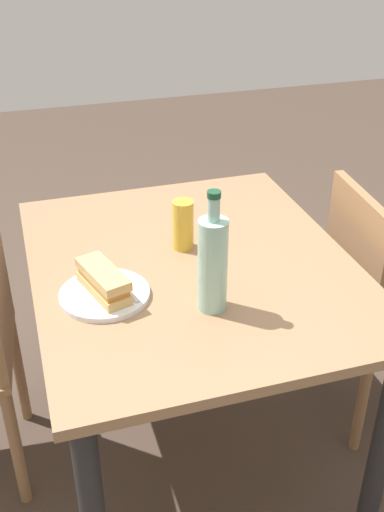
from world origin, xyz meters
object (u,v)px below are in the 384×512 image
dining_table (192,295)px  knife_near (121,283)px  water_bottle (213,263)px  chair_far (377,294)px  baguette_sandwich_near (103,281)px  beer_glass (185,225)px  plate_near (105,294)px

dining_table → knife_near: knife_near is taller
water_bottle → chair_far: bearing=109.2°
baguette_sandwich_near → knife_near: baguette_sandwich_near is taller
chair_far → baguette_sandwich_near: size_ratio=4.42×
dining_table → beer_glass: (-0.09, 0.00, 0.19)m
baguette_sandwich_near → plate_near: bearing=0.0°
baguette_sandwich_near → beer_glass: size_ratio=1.32×
dining_table → baguette_sandwich_near: 0.33m
beer_glass → water_bottle: bearing=-3.7°
knife_near → baguette_sandwich_near: bearing=-61.2°
chair_far → knife_near: (0.08, -0.86, 0.26)m
plate_near → baguette_sandwich_near: size_ratio=1.19×
dining_table → knife_near: bearing=-71.6°
water_bottle → baguette_sandwich_near: bearing=-116.2°
knife_near → water_bottle: water_bottle is taller
dining_table → water_bottle: 0.33m
chair_far → baguette_sandwich_near: 0.96m
chair_far → beer_glass: 0.72m
knife_near → chair_far: bearing=95.3°
knife_near → beer_glass: size_ratio=1.19×
dining_table → water_bottle: size_ratio=3.32×
plate_near → beer_glass: 0.34m
baguette_sandwich_near → beer_glass: bearing=124.6°
plate_near → chair_far: bearing=96.7°
beer_glass → knife_near: bearing=-54.2°
chair_far → baguette_sandwich_near: bearing=-83.3°
chair_far → plate_near: 0.95m
knife_near → beer_glass: beer_glass is taller
plate_near → knife_near: 0.06m
water_bottle → plate_near: bearing=-116.2°
chair_far → water_bottle: (0.23, -0.66, 0.37)m
water_bottle → beer_glass: water_bottle is taller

